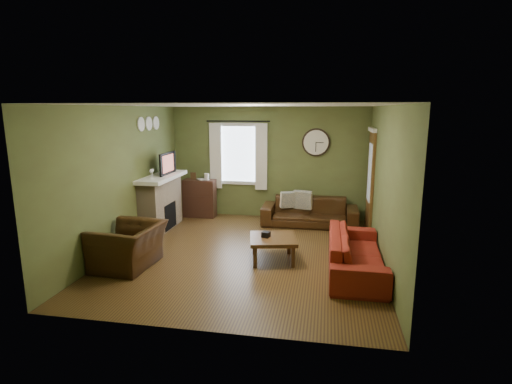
% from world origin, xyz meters
% --- Properties ---
extents(floor, '(4.60, 5.20, 0.00)m').
position_xyz_m(floor, '(0.00, 0.00, 0.00)').
color(floor, '#4A3319').
rests_on(floor, ground).
extents(ceiling, '(4.60, 5.20, 0.00)m').
position_xyz_m(ceiling, '(0.00, 0.00, 2.60)').
color(ceiling, white).
rests_on(ceiling, ground).
extents(wall_left, '(0.00, 5.20, 2.60)m').
position_xyz_m(wall_left, '(-2.30, 0.00, 1.30)').
color(wall_left, '#546131').
rests_on(wall_left, ground).
extents(wall_right, '(0.00, 5.20, 2.60)m').
position_xyz_m(wall_right, '(2.30, 0.00, 1.30)').
color(wall_right, '#546131').
rests_on(wall_right, ground).
extents(wall_back, '(4.60, 0.00, 2.60)m').
position_xyz_m(wall_back, '(0.00, 2.60, 1.30)').
color(wall_back, '#546131').
rests_on(wall_back, ground).
extents(wall_front, '(4.60, 0.00, 2.60)m').
position_xyz_m(wall_front, '(0.00, -2.60, 1.30)').
color(wall_front, '#546131').
rests_on(wall_front, ground).
extents(fireplace, '(0.40, 1.40, 1.10)m').
position_xyz_m(fireplace, '(-2.10, 1.15, 0.55)').
color(fireplace, tan).
rests_on(fireplace, floor).
extents(firebox, '(0.04, 0.60, 0.55)m').
position_xyz_m(firebox, '(-1.91, 1.15, 0.30)').
color(firebox, black).
rests_on(firebox, fireplace).
extents(mantel, '(0.58, 1.60, 0.08)m').
position_xyz_m(mantel, '(-2.07, 1.15, 1.14)').
color(mantel, white).
rests_on(mantel, fireplace).
extents(tv, '(0.08, 0.60, 0.35)m').
position_xyz_m(tv, '(-2.05, 1.30, 1.35)').
color(tv, black).
rests_on(tv, mantel).
extents(tv_screen, '(0.02, 0.62, 0.36)m').
position_xyz_m(tv_screen, '(-1.97, 1.30, 1.41)').
color(tv_screen, '#994C3F').
rests_on(tv_screen, mantel).
extents(medallion_left, '(0.28, 0.28, 0.03)m').
position_xyz_m(medallion_left, '(-2.28, 0.80, 2.25)').
color(medallion_left, white).
rests_on(medallion_left, wall_left).
extents(medallion_mid, '(0.28, 0.28, 0.03)m').
position_xyz_m(medallion_mid, '(-2.28, 1.15, 2.25)').
color(medallion_mid, white).
rests_on(medallion_mid, wall_left).
extents(medallion_right, '(0.28, 0.28, 0.03)m').
position_xyz_m(medallion_right, '(-2.28, 1.50, 2.25)').
color(medallion_right, white).
rests_on(medallion_right, wall_left).
extents(window_pane, '(1.00, 0.02, 1.30)m').
position_xyz_m(window_pane, '(-0.70, 2.58, 1.50)').
color(window_pane, silver).
rests_on(window_pane, wall_back).
extents(curtain_rod, '(0.03, 0.03, 1.50)m').
position_xyz_m(curtain_rod, '(-0.70, 2.48, 2.27)').
color(curtain_rod, black).
rests_on(curtain_rod, wall_back).
extents(curtain_left, '(0.28, 0.04, 1.55)m').
position_xyz_m(curtain_left, '(-1.25, 2.48, 1.45)').
color(curtain_left, white).
rests_on(curtain_left, wall_back).
extents(curtain_right, '(0.28, 0.04, 1.55)m').
position_xyz_m(curtain_right, '(-0.15, 2.48, 1.45)').
color(curtain_right, white).
rests_on(curtain_right, wall_back).
extents(wall_clock, '(0.64, 0.06, 0.64)m').
position_xyz_m(wall_clock, '(1.10, 2.55, 1.80)').
color(wall_clock, white).
rests_on(wall_clock, wall_back).
extents(door, '(0.05, 0.90, 2.10)m').
position_xyz_m(door, '(2.27, 1.85, 1.05)').
color(door, brown).
rests_on(door, floor).
extents(bookshelf, '(0.76, 0.32, 0.90)m').
position_xyz_m(bookshelf, '(-1.61, 2.28, 0.45)').
color(bookshelf, '#361E16').
rests_on(bookshelf, floor).
extents(book, '(0.27, 0.28, 0.02)m').
position_xyz_m(book, '(-1.61, 2.22, 0.96)').
color(book, '#452C17').
rests_on(book, bookshelf).
extents(sofa_brown, '(2.10, 0.82, 0.61)m').
position_xyz_m(sofa_brown, '(1.02, 2.02, 0.31)').
color(sofa_brown, black).
rests_on(sofa_brown, floor).
extents(pillow_left, '(0.43, 0.20, 0.41)m').
position_xyz_m(pillow_left, '(0.86, 2.10, 0.55)').
color(pillow_left, gray).
rests_on(pillow_left, sofa_brown).
extents(pillow_right, '(0.38, 0.24, 0.36)m').
position_xyz_m(pillow_right, '(0.54, 2.07, 0.55)').
color(pillow_right, gray).
rests_on(pillow_right, sofa_brown).
extents(sofa_red, '(0.83, 2.11, 0.62)m').
position_xyz_m(sofa_red, '(1.87, -0.46, 0.31)').
color(sofa_red, maroon).
rests_on(sofa_red, floor).
extents(armchair, '(1.01, 1.14, 0.70)m').
position_xyz_m(armchair, '(-1.78, -0.92, 0.35)').
color(armchair, black).
rests_on(armchair, floor).
extents(coffee_table, '(0.91, 0.91, 0.41)m').
position_xyz_m(coffee_table, '(0.51, -0.24, 0.21)').
color(coffee_table, '#452C17').
rests_on(coffee_table, floor).
extents(tissue_box, '(0.15, 0.15, 0.09)m').
position_xyz_m(tissue_box, '(0.39, -0.25, 0.40)').
color(tissue_box, black).
rests_on(tissue_box, coffee_table).
extents(wine_glass_a, '(0.07, 0.07, 0.19)m').
position_xyz_m(wine_glass_a, '(-2.05, 0.64, 1.28)').
color(wine_glass_a, white).
rests_on(wine_glass_a, mantel).
extents(wine_glass_b, '(0.07, 0.07, 0.20)m').
position_xyz_m(wine_glass_b, '(-2.05, 0.70, 1.28)').
color(wine_glass_b, white).
rests_on(wine_glass_b, mantel).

